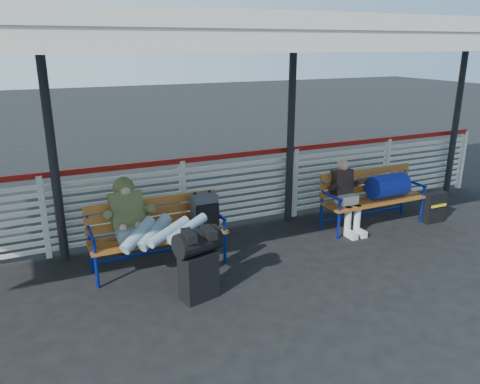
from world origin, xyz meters
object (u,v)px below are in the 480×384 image
traveler_man (152,226)px  suitcase_side (433,207)px  companion_person (346,195)px  bench_left (173,222)px  bench_right (381,189)px  luggage_stack (198,261)px

traveler_man → suitcase_side: (4.79, 0.02, -0.46)m
companion_person → suitcase_side: 1.66m
bench_left → bench_right: 3.53m
bench_right → traveler_man: size_ratio=1.10×
bench_left → bench_right: bench_left is taller
luggage_stack → bench_left: bench_left is taller
bench_left → suitcase_side: bearing=-4.1°
bench_left → traveler_man: bearing=-136.5°
bench_left → companion_person: companion_person is taller
companion_person → suitcase_side: size_ratio=2.19×
companion_person → suitcase_side: (1.60, -0.30, -0.33)m
traveler_man → suitcase_side: 4.82m
luggage_stack → bench_left: 1.04m
bench_left → bench_right: (3.53, -0.02, 0.01)m
bench_right → traveler_man: (-3.89, -0.32, 0.11)m
luggage_stack → bench_right: size_ratio=0.48×
luggage_stack → bench_right: bearing=1.9°
traveler_man → luggage_stack: bearing=-63.3°
bench_left → companion_person: size_ratio=1.57×
bench_left → suitcase_side: (4.43, -0.32, -0.34)m
bench_right → suitcase_side: bearing=-18.1°
suitcase_side → companion_person: bearing=170.2°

